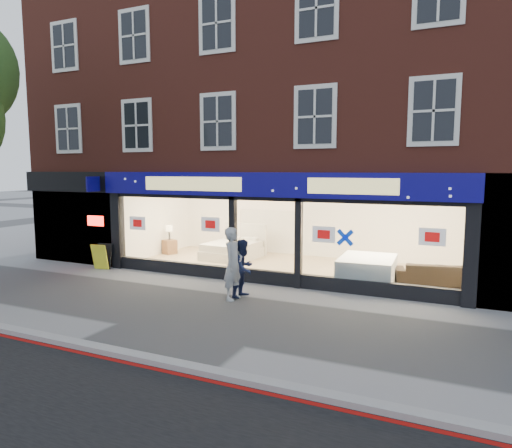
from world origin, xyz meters
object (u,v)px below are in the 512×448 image
Objects in this scene: a_board at (102,256)px; pedestrian_blue at (243,268)px; display_bed at (234,249)px; sofa at (434,274)px; mattress_stack at (367,270)px; pedestrian_grey at (233,264)px.

pedestrian_blue is at bearing -17.35° from a_board.
sofa is (7.04, -1.12, -0.03)m from display_bed.
display_bed is 4.67m from a_board.
pedestrian_blue is at bearing 23.39° from sofa.
mattress_stack is 3.74m from pedestrian_blue.
a_board is (-10.44, -2.07, 0.03)m from sofa.
sofa is (1.77, 0.67, -0.07)m from mattress_stack.
mattress_stack is at bearing -15.23° from display_bed.
pedestrian_blue is (2.47, -4.25, 0.34)m from display_bed.
pedestrian_grey reaches higher than pedestrian_blue.
display_bed is at bearing -20.10° from sofa.
pedestrian_blue is at bearing -20.92° from pedestrian_grey.
pedestrian_blue is at bearing -138.61° from mattress_stack.
a_board is 0.57× the size of pedestrian_blue.
display_bed is 4.93m from pedestrian_blue.
pedestrian_blue reaches higher than sofa.
display_bed is 1.12× the size of mattress_stack.
display_bed is 2.52× the size of a_board.
sofa is 1.11× the size of pedestrian_grey.
mattress_stack reaches higher than sofa.
sofa is at bearing -52.38° from pedestrian_grey.
pedestrian_blue reaches higher than display_bed.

